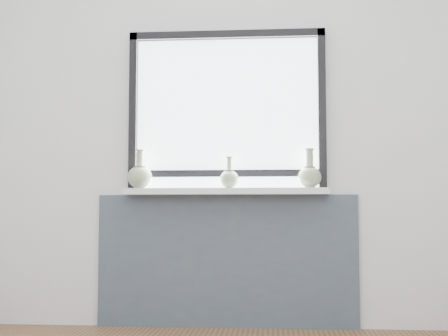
# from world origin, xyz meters

# --- Properties ---
(back_wall) EXTENTS (3.60, 0.02, 2.60)m
(back_wall) POSITION_xyz_m (0.00, 1.81, 1.30)
(back_wall) COLOR silver
(back_wall) RESTS_ON ground
(apron_panel) EXTENTS (1.70, 0.03, 0.86)m
(apron_panel) POSITION_xyz_m (0.00, 1.78, 0.43)
(apron_panel) COLOR #3F4D57
(apron_panel) RESTS_ON ground
(windowsill) EXTENTS (1.32, 0.18, 0.04)m
(windowsill) POSITION_xyz_m (0.00, 1.71, 0.88)
(windowsill) COLOR white
(windowsill) RESTS_ON apron_panel
(window) EXTENTS (1.30, 0.06, 1.05)m
(window) POSITION_xyz_m (0.00, 1.77, 1.44)
(window) COLOR black
(window) RESTS_ON windowsill
(vase_a) EXTENTS (0.16, 0.16, 0.25)m
(vase_a) POSITION_xyz_m (-0.56, 1.69, 0.98)
(vase_a) COLOR #9CB089
(vase_a) RESTS_ON windowsill
(vase_b) EXTENTS (0.13, 0.13, 0.20)m
(vase_b) POSITION_xyz_m (0.02, 1.70, 0.97)
(vase_b) COLOR #9CB089
(vase_b) RESTS_ON windowsill
(vase_c) EXTENTS (0.15, 0.15, 0.25)m
(vase_c) POSITION_xyz_m (0.54, 1.71, 0.98)
(vase_c) COLOR #9CB089
(vase_c) RESTS_ON windowsill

